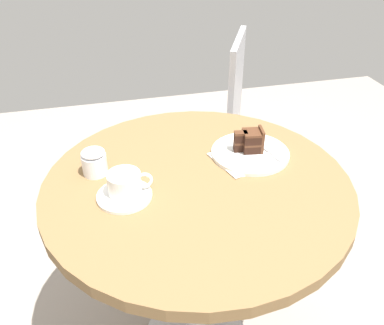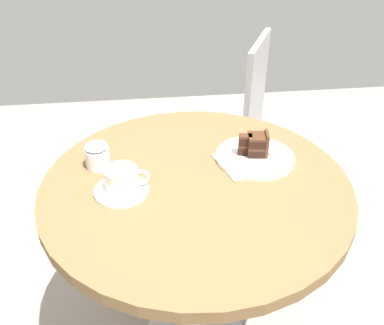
% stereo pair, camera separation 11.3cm
% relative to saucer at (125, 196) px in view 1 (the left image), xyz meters
% --- Properties ---
extents(cafe_table, '(0.85, 0.85, 0.75)m').
position_rel_saucer_xyz_m(cafe_table, '(0.20, 0.03, -0.12)').
color(cafe_table, brown).
rests_on(cafe_table, ground).
extents(saucer, '(0.14, 0.14, 0.01)m').
position_rel_saucer_xyz_m(saucer, '(0.00, 0.00, 0.00)').
color(saucer, white).
rests_on(saucer, cafe_table).
extents(coffee_cup, '(0.12, 0.09, 0.06)m').
position_rel_saucer_xyz_m(coffee_cup, '(0.01, 0.01, 0.04)').
color(coffee_cup, white).
rests_on(coffee_cup, saucer).
extents(teaspoon, '(0.07, 0.09, 0.00)m').
position_rel_saucer_xyz_m(teaspoon, '(0.02, -0.04, 0.01)').
color(teaspoon, '#B7B7BC').
rests_on(teaspoon, saucer).
extents(cake_plate, '(0.24, 0.24, 0.01)m').
position_rel_saucer_xyz_m(cake_plate, '(0.39, 0.12, 0.00)').
color(cake_plate, white).
rests_on(cake_plate, cafe_table).
extents(cake_slice, '(0.09, 0.06, 0.07)m').
position_rel_saucer_xyz_m(cake_slice, '(0.39, 0.12, 0.04)').
color(cake_slice, black).
rests_on(cake_slice, cake_plate).
extents(fork, '(0.07, 0.15, 0.00)m').
position_rel_saucer_xyz_m(fork, '(0.45, 0.10, 0.01)').
color(fork, '#B7B7BC').
rests_on(fork, cake_plate).
extents(napkin, '(0.21, 0.19, 0.00)m').
position_rel_saucer_xyz_m(napkin, '(0.37, 0.10, -0.00)').
color(napkin, silver).
rests_on(napkin, cafe_table).
extents(cafe_chair, '(0.51, 0.51, 0.93)m').
position_rel_saucer_xyz_m(cafe_chair, '(0.47, 0.73, -0.21)').
color(cafe_chair, '#9E9EA3').
rests_on(cafe_chair, ground).
extents(sugar_pot, '(0.07, 0.07, 0.08)m').
position_rel_saucer_xyz_m(sugar_pot, '(-0.07, 0.13, 0.03)').
color(sugar_pot, white).
rests_on(sugar_pot, cafe_table).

